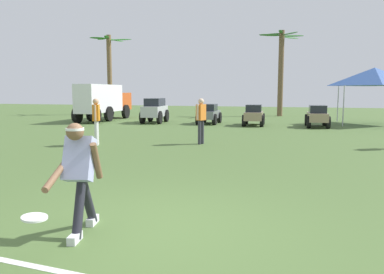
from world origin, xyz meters
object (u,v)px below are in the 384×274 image
(frisbee_in_flight, at_px, (34,218))
(box_truck, at_px, (104,101))
(frisbee_thrower, at_px, (80,173))
(teammate_deep, at_px, (96,117))
(teammate_midfield, at_px, (201,117))
(palm_tree_left_of_centre, at_px, (281,66))
(parked_car_slot_c, at_px, (254,115))
(parked_car_slot_a, at_px, (155,110))
(parked_car_slot_d, at_px, (317,116))
(parked_car_slot_b, at_px, (209,114))
(event_tent, at_px, (374,77))
(palm_tree_far_left, at_px, (110,70))

(frisbee_in_flight, relative_size, box_truck, 0.05)
(frisbee_in_flight, bearing_deg, box_truck, 117.58)
(frisbee_thrower, bearing_deg, teammate_deep, 119.35)
(frisbee_in_flight, relative_size, teammate_midfield, 0.17)
(teammate_midfield, height_order, palm_tree_left_of_centre, palm_tree_left_of_centre)
(frisbee_thrower, xyz_separation_m, box_truck, (-9.18, 16.72, 0.43))
(parked_car_slot_c, relative_size, palm_tree_left_of_centre, 0.37)
(frisbee_in_flight, distance_m, parked_car_slot_a, 17.74)
(box_truck, bearing_deg, parked_car_slot_a, -10.20)
(parked_car_slot_d, relative_size, palm_tree_left_of_centre, 0.37)
(parked_car_slot_b, height_order, parked_car_slot_c, same)
(parked_car_slot_a, xyz_separation_m, parked_car_slot_d, (8.87, -0.12, -0.18))
(parked_car_slot_b, distance_m, event_tent, 9.06)
(box_truck, height_order, palm_tree_left_of_centre, palm_tree_left_of_centre)
(frisbee_in_flight, xyz_separation_m, parked_car_slot_a, (-5.51, 16.86, 0.26))
(frisbee_thrower, bearing_deg, parked_car_slot_a, 109.05)
(frisbee_thrower, relative_size, parked_car_slot_c, 0.63)
(box_truck, xyz_separation_m, palm_tree_left_of_centre, (10.18, 7.45, 2.38))
(teammate_deep, relative_size, palm_tree_far_left, 0.26)
(palm_tree_left_of_centre, bearing_deg, frisbee_thrower, -92.37)
(parked_car_slot_a, height_order, palm_tree_far_left, palm_tree_far_left)
(frisbee_thrower, distance_m, parked_car_slot_d, 16.29)
(teammate_deep, distance_m, palm_tree_left_of_centre, 18.02)
(frisbee_thrower, relative_size, parked_car_slot_b, 0.64)
(parked_car_slot_d, bearing_deg, palm_tree_left_of_centre, 105.79)
(parked_car_slot_a, distance_m, box_truck, 3.73)
(parked_car_slot_d, xyz_separation_m, palm_tree_left_of_centre, (-2.33, 8.22, 3.05))
(teammate_midfield, bearing_deg, box_truck, 135.30)
(parked_car_slot_a, bearing_deg, box_truck, 169.80)
(parked_car_slot_c, bearing_deg, parked_car_slot_a, 178.92)
(frisbee_in_flight, bearing_deg, parked_car_slot_a, 108.10)
(frisbee_in_flight, relative_size, parked_car_slot_c, 0.12)
(frisbee_thrower, height_order, event_tent, event_tent)
(teammate_midfield, relative_size, parked_car_slot_d, 0.69)
(teammate_midfield, bearing_deg, frisbee_in_flight, -85.83)
(teammate_deep, height_order, parked_car_slot_c, teammate_deep)
(teammate_midfield, height_order, parked_car_slot_a, teammate_midfield)
(frisbee_in_flight, xyz_separation_m, parked_car_slot_d, (3.36, 16.74, 0.08))
(teammate_deep, height_order, event_tent, event_tent)
(frisbee_in_flight, height_order, palm_tree_far_left, palm_tree_far_left)
(palm_tree_left_of_centre, bearing_deg, teammate_deep, -106.19)
(parked_car_slot_b, distance_m, parked_car_slot_d, 5.72)
(frisbee_thrower, height_order, palm_tree_left_of_centre, palm_tree_left_of_centre)
(parked_car_slot_a, bearing_deg, teammate_midfield, -57.95)
(teammate_deep, relative_size, parked_car_slot_a, 0.64)
(frisbee_thrower, distance_m, palm_tree_left_of_centre, 24.36)
(frisbee_thrower, height_order, teammate_deep, teammate_deep)
(teammate_deep, distance_m, parked_car_slot_a, 9.15)
(frisbee_thrower, relative_size, palm_tree_far_left, 0.23)
(frisbee_thrower, xyz_separation_m, teammate_deep, (-3.97, 7.06, 0.14))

